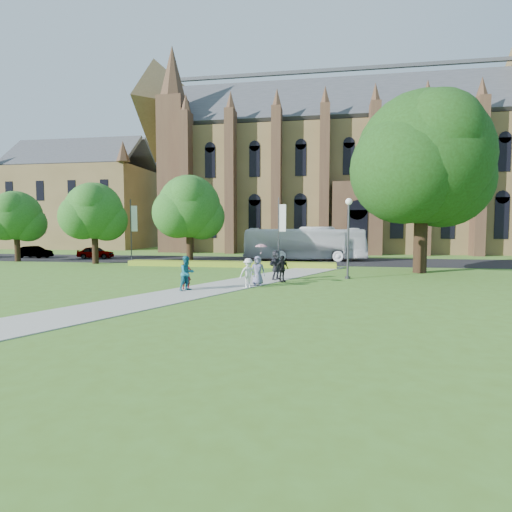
% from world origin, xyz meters
% --- Properties ---
extents(ground, '(160.00, 160.00, 0.00)m').
position_xyz_m(ground, '(0.00, 0.00, 0.00)').
color(ground, '#4A7222').
rests_on(ground, ground).
extents(road, '(160.00, 10.00, 0.02)m').
position_xyz_m(road, '(0.00, 20.00, 0.01)').
color(road, black).
rests_on(road, ground).
extents(footpath, '(15.58, 28.54, 0.04)m').
position_xyz_m(footpath, '(0.00, 1.00, 0.02)').
color(footpath, '#B2B2A8').
rests_on(footpath, ground).
extents(flower_hedge, '(18.00, 1.40, 0.45)m').
position_xyz_m(flower_hedge, '(-2.00, 13.20, 0.23)').
color(flower_hedge, '#ACAC22').
rests_on(flower_hedge, ground).
extents(cathedral, '(52.60, 18.25, 28.00)m').
position_xyz_m(cathedral, '(10.00, 39.73, 12.98)').
color(cathedral, olive).
rests_on(cathedral, ground).
extents(building_west, '(22.00, 14.00, 18.30)m').
position_xyz_m(building_west, '(-34.00, 42.00, 9.21)').
color(building_west, olive).
rests_on(building_west, ground).
extents(streetlamp, '(0.44, 0.44, 5.24)m').
position_xyz_m(streetlamp, '(7.50, 6.50, 3.30)').
color(streetlamp, '#38383D').
rests_on(streetlamp, ground).
extents(large_tree, '(9.60, 9.60, 13.20)m').
position_xyz_m(large_tree, '(13.00, 11.00, 8.37)').
color(large_tree, '#332114').
rests_on(large_tree, ground).
extents(street_tree_0, '(5.20, 5.20, 7.50)m').
position_xyz_m(street_tree_0, '(-15.00, 14.00, 4.87)').
color(street_tree_0, '#332114').
rests_on(street_tree_0, ground).
extents(street_tree_1, '(5.60, 5.60, 8.05)m').
position_xyz_m(street_tree_1, '(-6.00, 14.50, 5.22)').
color(street_tree_1, '#332114').
rests_on(street_tree_1, ground).
extents(street_tree_2, '(4.80, 4.80, 6.95)m').
position_xyz_m(street_tree_2, '(-24.00, 15.00, 4.53)').
color(street_tree_2, '#332114').
rests_on(street_tree_2, ground).
extents(banner_pole_0, '(0.70, 0.10, 6.00)m').
position_xyz_m(banner_pole_0, '(2.11, 15.20, 3.39)').
color(banner_pole_0, '#38383D').
rests_on(banner_pole_0, ground).
extents(banner_pole_1, '(0.70, 0.10, 6.00)m').
position_xyz_m(banner_pole_1, '(-11.89, 15.20, 3.39)').
color(banner_pole_1, '#38383D').
rests_on(banner_pole_1, ground).
extents(tour_coach, '(12.50, 3.98, 3.42)m').
position_xyz_m(tour_coach, '(4.03, 20.71, 1.73)').
color(tour_coach, silver).
rests_on(tour_coach, road).
extents(car_0, '(3.95, 1.98, 1.29)m').
position_xyz_m(car_0, '(-18.45, 19.72, 0.66)').
color(car_0, gray).
rests_on(car_0, road).
extents(car_1, '(4.02, 1.70, 1.29)m').
position_xyz_m(car_1, '(-25.61, 19.36, 0.67)').
color(car_1, gray).
rests_on(car_1, road).
extents(pedestrian_0, '(0.62, 0.46, 1.54)m').
position_xyz_m(pedestrian_0, '(-1.34, 0.23, 0.81)').
color(pedestrian_0, '#4F1219').
rests_on(pedestrian_0, footpath).
extents(pedestrian_1, '(1.06, 1.11, 1.81)m').
position_xyz_m(pedestrian_1, '(-1.14, -0.18, 0.95)').
color(pedestrian_1, '#18677C').
rests_on(pedestrian_1, footpath).
extents(pedestrian_2, '(1.20, 1.09, 1.61)m').
position_xyz_m(pedestrian_2, '(1.84, 1.38, 0.85)').
color(pedestrian_2, silver).
rests_on(pedestrian_2, footpath).
extents(pedestrian_3, '(0.96, 0.93, 1.61)m').
position_xyz_m(pedestrian_3, '(3.43, 3.98, 0.84)').
color(pedestrian_3, black).
rests_on(pedestrian_3, footpath).
extents(pedestrian_4, '(0.90, 0.67, 1.68)m').
position_xyz_m(pedestrian_4, '(2.21, 2.31, 0.88)').
color(pedestrian_4, slate).
rests_on(pedestrian_4, footpath).
extents(pedestrian_5, '(1.34, 1.80, 1.88)m').
position_xyz_m(pedestrian_5, '(2.98, 5.00, 0.98)').
color(pedestrian_5, '#292A31').
rests_on(pedestrian_5, footpath).
extents(parasol, '(0.88, 0.88, 0.59)m').
position_xyz_m(parasol, '(2.39, 2.41, 2.01)').
color(parasol, '#D898A0').
rests_on(parasol, pedestrian_4).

